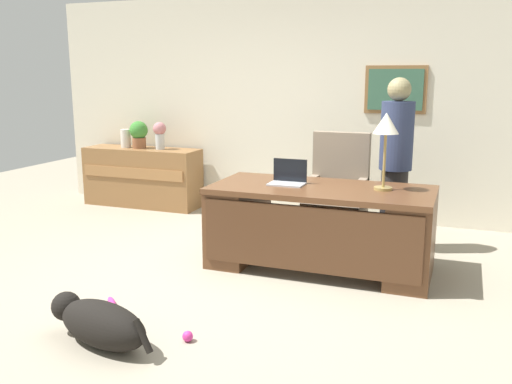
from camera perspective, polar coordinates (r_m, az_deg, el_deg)
The scene contains 14 objects.
ground_plane at distance 4.79m, azimuth -3.29°, elevation -9.37°, with size 12.00×12.00×0.00m, color #9E937F.
back_wall at distance 6.92m, azimuth 5.51°, elevation 8.73°, with size 7.00×0.16×2.70m.
desk at distance 5.04m, azimuth 6.56°, elevation -3.33°, with size 1.97×0.92×0.75m.
credenza at distance 7.61m, azimuth -11.58°, elevation 1.53°, with size 1.58×0.50×0.78m.
armchair at distance 5.90m, azimuth 8.34°, elevation -0.23°, with size 0.60×0.59×1.14m.
person_standing at distance 5.64m, azimuth 14.15°, elevation 2.93°, with size 0.32×0.32×1.71m.
dog_lying at distance 3.86m, azimuth -15.86°, elevation -12.79°, with size 0.89×0.46×0.30m.
laptop at distance 5.10m, azimuth 3.32°, elevation 1.45°, with size 0.32×0.22×0.22m.
desk_lamp at distance 4.89m, azimuth 13.22°, elevation 6.38°, with size 0.22×0.22×0.67m.
vase_with_flowers at distance 7.38m, azimuth -9.88°, elevation 5.97°, with size 0.17×0.17×0.36m.
vase_empty at distance 7.67m, azimuth -13.25°, elevation 5.39°, with size 0.13×0.13×0.24m, color silver.
potted_plant at distance 7.54m, azimuth -11.96°, elevation 5.93°, with size 0.24×0.24×0.36m.
dog_toy_ball at distance 3.84m, azimuth -7.04°, elevation -14.51°, with size 0.07×0.07×0.07m, color #D8338C.
dog_toy_bone at distance 4.49m, azimuth -14.62°, elevation -10.89°, with size 0.18×0.05×0.05m, color #D8338C.
Camera 1 is at (1.83, -4.06, 1.75)m, focal length 38.89 mm.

